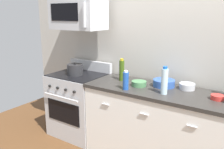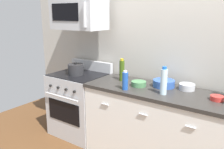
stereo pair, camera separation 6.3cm
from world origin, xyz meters
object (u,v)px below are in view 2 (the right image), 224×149
(range_oven, at_px, (80,103))
(bowl_blue_mixing, at_px, (164,83))
(microwave, at_px, (79,15))
(bowl_green_glaze, at_px, (139,83))
(stockpot, at_px, (76,69))
(bottle_water_clear, at_px, (164,81))
(bottle_soda_blue, at_px, (125,81))
(bottle_olive_oil, at_px, (122,70))
(bowl_steel_prep, at_px, (187,87))
(bowl_red_small, at_px, (217,98))

(range_oven, relative_size, bowl_blue_mixing, 4.16)
(microwave, height_order, bowl_blue_mixing, microwave)
(bowl_green_glaze, distance_m, stockpot, 0.99)
(microwave, height_order, bowl_green_glaze, microwave)
(bottle_water_clear, height_order, bottle_soda_blue, bottle_water_clear)
(bottle_water_clear, bearing_deg, range_oven, 174.80)
(bottle_olive_oil, xyz_separation_m, bowl_blue_mixing, (0.56, 0.05, -0.09))
(bottle_olive_oil, distance_m, bowl_steel_prep, 0.83)
(range_oven, bearing_deg, bowl_red_small, 0.35)
(range_oven, relative_size, stockpot, 4.82)
(bottle_water_clear, bearing_deg, stockpot, 177.05)
(bottle_soda_blue, height_order, bowl_red_small, bottle_soda_blue)
(range_oven, bearing_deg, bowl_steel_prep, 6.71)
(bottle_olive_oil, relative_size, stockpot, 1.29)
(microwave, distance_m, stockpot, 0.76)
(stockpot, bearing_deg, bowl_steel_prep, 8.70)
(bowl_red_small, bearing_deg, bowl_blue_mixing, 168.91)
(bottle_water_clear, xyz_separation_m, bowl_red_small, (0.52, 0.13, -0.12))
(range_oven, height_order, bowl_red_small, range_oven)
(range_oven, xyz_separation_m, stockpot, (0.00, -0.05, 0.53))
(bowl_green_glaze, height_order, bowl_red_small, bowl_green_glaze)
(bowl_green_glaze, bearing_deg, bowl_red_small, 1.66)
(bottle_water_clear, relative_size, bottle_soda_blue, 1.37)
(range_oven, height_order, bottle_soda_blue, bottle_soda_blue)
(bottle_olive_oil, distance_m, bowl_blue_mixing, 0.57)
(bottle_soda_blue, bearing_deg, range_oven, 166.60)
(bottle_olive_oil, bearing_deg, bowl_blue_mixing, 5.50)
(bowl_steel_prep, relative_size, bowl_blue_mixing, 0.69)
(bowl_blue_mixing, relative_size, bowl_red_small, 1.95)
(bowl_steel_prep, height_order, bowl_red_small, bowl_steel_prep)
(microwave, relative_size, bowl_red_small, 5.66)
(bottle_soda_blue, xyz_separation_m, bowl_steel_prep, (0.58, 0.40, -0.07))
(range_oven, bearing_deg, bottle_water_clear, -5.20)
(bowl_red_small, bearing_deg, stockpot, -178.01)
(range_oven, xyz_separation_m, bowl_steel_prep, (1.51, 0.18, 0.49))
(microwave, xyz_separation_m, bottle_olive_oil, (0.69, 0.03, -0.69))
(bowl_green_glaze, bearing_deg, range_oven, 179.19)
(bottle_water_clear, distance_m, bowl_blue_mixing, 0.29)
(bottle_water_clear, height_order, bowl_red_small, bottle_water_clear)
(bowl_green_glaze, relative_size, stockpot, 0.80)
(range_oven, height_order, bottle_olive_oil, bottle_olive_oil)
(range_oven, height_order, bowl_steel_prep, range_oven)
(microwave, bearing_deg, bowl_steel_prep, 5.03)
(bottle_olive_oil, xyz_separation_m, stockpot, (-0.69, -0.13, -0.06))
(bowl_green_glaze, xyz_separation_m, stockpot, (-0.99, -0.04, 0.05))
(range_oven, height_order, stockpot, stockpot)
(bowl_steel_prep, height_order, stockpot, stockpot)
(microwave, distance_m, bowl_green_glaze, 1.27)
(range_oven, relative_size, bowl_green_glaze, 5.99)
(bowl_steel_prep, xyz_separation_m, bowl_red_small, (0.36, -0.17, -0.01))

